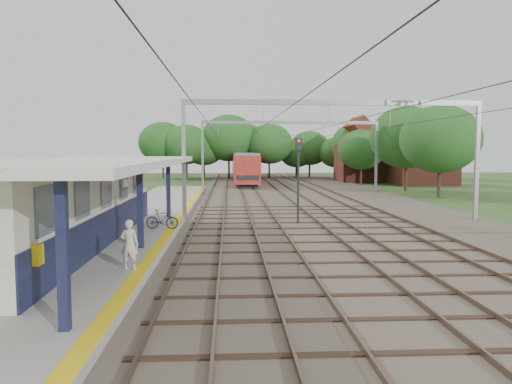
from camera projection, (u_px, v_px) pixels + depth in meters
name	position (u px, v px, depth m)	size (l,w,h in m)	color
ground	(318.00, 300.00, 13.79)	(160.00, 160.00, 0.00)	#2D4C1E
ballast_bed	(303.00, 197.00, 43.85)	(18.00, 90.00, 0.10)	#473D33
platform	(137.00, 223.00, 27.30)	(5.00, 52.00, 0.35)	gray
yellow_stripe	(178.00, 219.00, 27.41)	(0.45, 52.00, 0.01)	yellow
station_building	(70.00, 202.00, 20.11)	(3.41, 18.00, 3.40)	beige
canopy	(90.00, 163.00, 19.04)	(6.40, 20.00, 3.44)	black
rail_tracks	(274.00, 196.00, 43.71)	(11.80, 88.00, 0.15)	brown
catenary_system	(304.00, 133.00, 38.67)	(17.22, 88.00, 7.00)	gray
tree_band	(274.00, 145.00, 70.43)	(31.72, 30.88, 8.82)	#382619
house_near	(423.00, 160.00, 60.44)	(7.00, 6.12, 7.89)	brown
house_far	(368.00, 158.00, 66.13)	(8.00, 6.12, 8.66)	brown
person	(129.00, 244.00, 15.76)	(0.59, 0.38, 1.61)	beige
bicycle	(162.00, 219.00, 23.96)	(0.45, 1.58, 0.95)	black
train	(243.00, 165.00, 69.94)	(2.85, 35.51, 3.75)	black
signal_post	(298.00, 169.00, 27.38)	(0.38, 0.32, 4.80)	black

